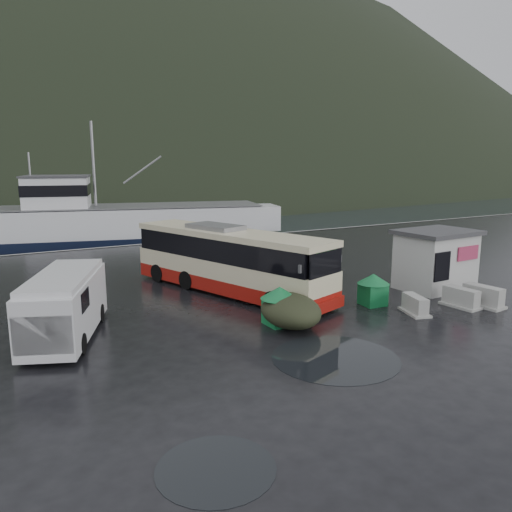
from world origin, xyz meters
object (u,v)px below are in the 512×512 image
jersey_barrier_a (482,306)px  fishing_trawler (133,228)px  dome_tent (290,325)px  white_van (68,337)px  jersey_barrier_c (460,307)px  waste_bin_right (372,305)px  coach_bus (229,292)px  waste_bin_left (279,324)px  jersey_barrier_b (414,313)px  ticket_kiosk (434,288)px

jersey_barrier_a → fishing_trawler: size_ratio=0.06×
dome_tent → jersey_barrier_a: bearing=-12.1°
dome_tent → fishing_trawler: size_ratio=0.11×
white_van → jersey_barrier_c: size_ratio=3.44×
jersey_barrier_a → white_van: bearing=164.3°
waste_bin_right → jersey_barrier_a: waste_bin_right is taller
dome_tent → coach_bus: bearing=88.5°
jersey_barrier_a → dome_tent: bearing=167.9°
jersey_barrier_c → fishing_trawler: size_ratio=0.06×
waste_bin_left → jersey_barrier_b: bearing=-15.3°
coach_bus → jersey_barrier_a: 11.29m
waste_bin_right → ticket_kiosk: bearing=8.6°
white_van → fishing_trawler: bearing=92.2°
coach_bus → waste_bin_left: coach_bus is taller
waste_bin_right → jersey_barrier_c: size_ratio=0.84×
dome_tent → jersey_barrier_b: bearing=-12.7°
coach_bus → fishing_trawler: 25.09m
coach_bus → waste_bin_left: bearing=-113.1°
jersey_barrier_b → dome_tent: bearing=167.3°
jersey_barrier_b → fishing_trawler: fishing_trawler is taller
jersey_barrier_a → jersey_barrier_c: jersey_barrier_a is taller
waste_bin_right → fishing_trawler: bearing=94.3°
ticket_kiosk → jersey_barrier_b: bearing=-150.2°
white_van → jersey_barrier_c: white_van is taller
white_van → jersey_barrier_c: 15.92m
fishing_trawler → waste_bin_left: bearing=-80.5°
waste_bin_left → dome_tent: bearing=-49.3°
dome_tent → jersey_barrier_c: bearing=-10.7°
waste_bin_right → dome_tent: bearing=-172.8°
white_van → waste_bin_left: (7.34, -2.41, 0.00)m
jersey_barrier_a → jersey_barrier_b: size_ratio=1.18×
white_van → jersey_barrier_a: size_ratio=3.19×
ticket_kiosk → jersey_barrier_b: size_ratio=2.46×
dome_tent → ticket_kiosk: 9.27m
white_van → fishing_trawler: size_ratio=0.20×
white_van → ticket_kiosk: ticket_kiosk is taller
ticket_kiosk → waste_bin_left: bearing=-176.9°
white_van → dome_tent: (7.63, -2.74, 0.00)m
jersey_barrier_c → waste_bin_right: bearing=146.7°
waste_bin_right → dome_tent: (-4.62, -0.59, 0.00)m
dome_tent → fishing_trawler: fishing_trawler is taller
white_van → waste_bin_left: white_van is taller
white_van → waste_bin_right: white_van is taller
coach_bus → fishing_trawler: fishing_trawler is taller
jersey_barrier_b → coach_bus: bearing=127.3°
waste_bin_right → jersey_barrier_a: 4.71m
waste_bin_left → jersey_barrier_c: (8.02, -1.79, 0.00)m
coach_bus → white_van: (-7.77, -2.83, 0.00)m
dome_tent → ticket_kiosk: (9.19, 1.28, 0.00)m
jersey_barrier_b → fishing_trawler: size_ratio=0.05×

